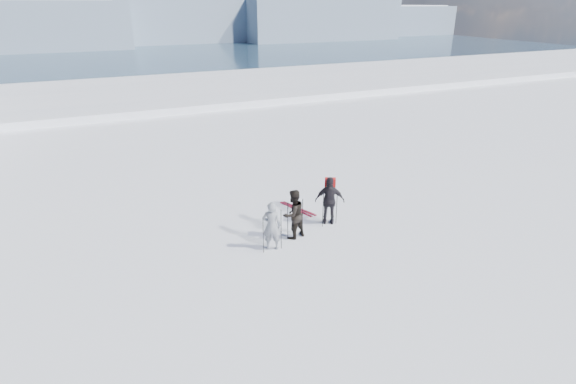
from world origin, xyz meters
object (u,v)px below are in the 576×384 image
object	(u,v)px
skier_grey	(272,226)
skier_dark	(293,214)
skier_pack	(330,201)
skis_loose	(297,209)

from	to	relation	value
skier_grey	skier_dark	bearing A→B (deg)	-130.69
skier_dark	skier_pack	world-z (taller)	skier_pack
skier_grey	skier_dark	distance (m)	1.00
skier_dark	skier_grey	bearing A→B (deg)	7.35
skier_grey	skis_loose	bearing A→B (deg)	-104.57
skier_dark	skis_loose	bearing A→B (deg)	-134.85
skier_dark	skier_pack	bearing A→B (deg)	178.54
skier_grey	skier_pack	distance (m)	2.61
skier_pack	skier_grey	bearing A→B (deg)	46.09
skier_pack	skis_loose	distance (m)	1.80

